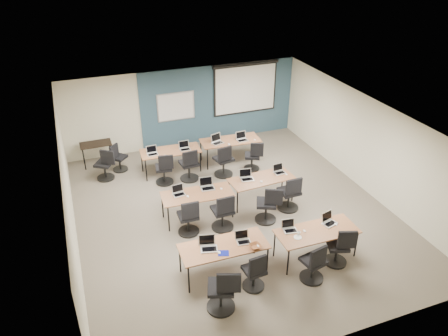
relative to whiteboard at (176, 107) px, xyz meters
name	(u,v)px	position (x,y,z in m)	size (l,w,h in m)	color
floor	(233,212)	(0.30, -4.43, -1.45)	(8.00, 9.00, 0.02)	#6B6354
ceiling	(234,119)	(0.30, -4.43, 1.25)	(8.00, 9.00, 0.02)	white
wall_back	(184,108)	(0.30, 0.07, -0.10)	(8.00, 0.04, 2.70)	beige
wall_front	(331,289)	(0.30, -8.93, -0.10)	(8.00, 0.04, 2.70)	beige
wall_left	(68,198)	(-3.70, -4.43, -0.10)	(0.04, 9.00, 2.70)	beige
wall_right	(365,144)	(4.30, -4.43, -0.10)	(0.04, 9.00, 2.70)	beige
blue_accent_panel	(219,103)	(1.55, 0.04, -0.10)	(5.50, 0.04, 2.70)	#3D5977
whiteboard	(176,107)	(0.00, 0.00, 0.00)	(1.28, 0.03, 0.98)	silver
projector_screen	(245,86)	(2.50, -0.02, 0.44)	(2.40, 0.10, 1.82)	black
training_table_front_left	(224,247)	(-0.74, -6.51, -0.76)	(1.91, 0.79, 0.73)	brown
training_table_front_right	(317,232)	(1.41, -6.76, -0.76)	(1.87, 0.78, 0.73)	brown
training_table_mid_left	(197,195)	(-0.64, -4.33, -0.76)	(1.83, 0.76, 0.73)	#9F6B42
training_table_mid_right	(261,180)	(1.22, -4.20, -0.77)	(1.77, 0.74, 0.73)	#A7663A
training_table_back_left	(171,152)	(-0.67, -1.70, -0.76)	(1.82, 0.76, 0.73)	brown
training_table_back_right	(230,141)	(1.31, -1.65, -0.76)	(1.90, 0.79, 0.73)	olive
laptop_0	(208,245)	(-1.07, -6.46, -0.65)	(0.36, 0.31, 0.27)	silver
mouse_0	(219,252)	(-0.91, -6.70, -0.71)	(0.06, 0.10, 0.03)	white
task_chair_0	(223,293)	(-1.14, -7.52, -1.01)	(0.60, 0.58, 1.05)	black
laptop_1	(243,239)	(-0.30, -6.51, -0.66)	(0.30, 0.26, 0.23)	#A6A6B2
mouse_1	(258,246)	(-0.05, -6.79, -0.71)	(0.06, 0.10, 0.04)	white
task_chair_1	(255,274)	(-0.31, -7.21, -1.06)	(0.48, 0.48, 0.96)	black
laptop_2	(289,228)	(0.84, -6.51, -0.66)	(0.31, 0.26, 0.23)	silver
mouse_2	(305,231)	(1.13, -6.68, -0.71)	(0.06, 0.09, 0.03)	white
task_chair_2	(314,266)	(0.96, -7.44, -1.04)	(0.52, 0.52, 1.00)	black
laptop_3	(329,221)	(1.82, -6.59, -0.66)	(0.33, 0.28, 0.25)	silver
mouse_3	(336,224)	(1.92, -6.71, -0.71)	(0.06, 0.10, 0.04)	white
task_chair_3	(339,249)	(1.77, -7.17, -1.04)	(0.53, 0.51, 0.99)	black
laptop_4	(179,192)	(-1.09, -4.17, -0.66)	(0.31, 0.26, 0.24)	#A1A1AC
mouse_4	(188,196)	(-0.91, -4.38, -0.71)	(0.06, 0.10, 0.04)	white
task_chair_4	(189,220)	(-1.06, -4.92, -1.03)	(0.53, 0.53, 1.01)	black
laptop_5	(207,186)	(-0.32, -4.14, -0.65)	(0.36, 0.30, 0.27)	#BBBBBE
mouse_5	(221,189)	(0.01, -4.33, -0.71)	(0.06, 0.09, 0.03)	white
task_chair_5	(223,215)	(-0.20, -5.03, -1.02)	(0.57, 0.57, 1.04)	black
laptop_6	(246,177)	(0.83, -4.08, -0.66)	(0.34, 0.29, 0.26)	#BAB9C5
mouse_6	(261,182)	(1.14, -4.38, -0.71)	(0.06, 0.10, 0.04)	white
task_chair_6	(268,207)	(0.99, -5.12, -1.02)	(0.60, 0.56, 1.03)	black
laptop_7	(279,171)	(1.81, -4.07, -0.66)	(0.31, 0.26, 0.24)	#A2A2AE
mouse_7	(286,174)	(1.95, -4.27, -0.71)	(0.06, 0.09, 0.03)	white
task_chair_7	(290,196)	(1.77, -4.85, -1.02)	(0.57, 0.57, 1.04)	black
laptop_8	(152,152)	(-1.24, -1.73, -0.66)	(0.32, 0.27, 0.24)	#A9A9AD
mouse_8	(165,155)	(-0.91, -1.98, -0.71)	(0.05, 0.09, 0.03)	white
task_chair_8	(165,171)	(-1.03, -2.34, -1.03)	(0.53, 0.53, 1.01)	black
laptop_9	(185,147)	(-0.23, -1.75, -0.66)	(0.32, 0.27, 0.25)	#B7B7BA
mouse_9	(196,150)	(0.06, -1.98, -0.71)	(0.06, 0.09, 0.03)	white
task_chair_9	(189,167)	(-0.29, -2.40, -1.02)	(0.57, 0.57, 1.05)	black
laptop_10	(217,141)	(0.85, -1.67, -0.65)	(0.36, 0.31, 0.27)	#B5B5C0
mouse_10	(229,144)	(1.15, -1.94, -0.71)	(0.07, 0.11, 0.04)	white
task_chair_10	(224,163)	(0.76, -2.51, -1.01)	(0.58, 0.58, 1.05)	black
laptop_11	(242,138)	(1.66, -1.77, -0.66)	(0.35, 0.29, 0.26)	silver
mouse_11	(255,140)	(2.04, -1.93, -0.71)	(0.06, 0.10, 0.03)	white
task_chair_11	(253,158)	(1.75, -2.48, -1.05)	(0.52, 0.49, 0.97)	black
blue_mousepad	(223,253)	(-0.83, -6.74, -0.72)	(0.23, 0.19, 0.01)	navy
snack_bowl	(255,246)	(-0.13, -6.80, -0.68)	(0.29, 0.29, 0.07)	brown
snack_plate	(298,237)	(0.88, -6.82, -0.71)	(0.18, 0.18, 0.01)	white
coffee_cup	(299,234)	(0.95, -6.75, -0.68)	(0.06, 0.06, 0.05)	silver
utility_table	(96,146)	(-2.76, -0.43, -0.79)	(0.96, 0.53, 0.75)	black
spare_chair_a	(118,160)	(-2.19, -1.08, -1.06)	(0.55, 0.46, 0.95)	black
spare_chair_b	(105,167)	(-2.63, -1.46, -1.03)	(0.59, 0.53, 1.01)	black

